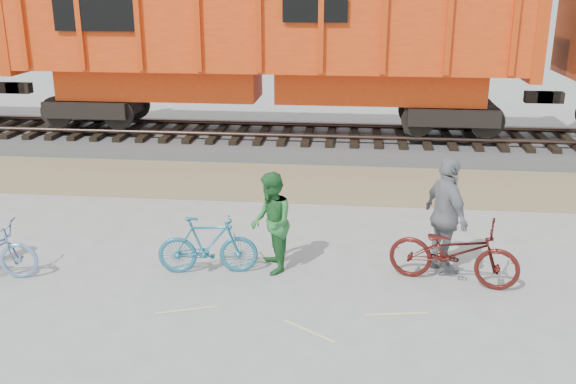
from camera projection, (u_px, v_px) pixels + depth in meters
name	position (u px, v px, depth m)	size (l,w,h in m)	color
ground	(263.00, 288.00, 9.86)	(120.00, 120.00, 0.00)	#9E9E99
gravel_strip	(297.00, 182.00, 15.06)	(120.00, 3.00, 0.02)	#8B7756
ballast_bed	(308.00, 142.00, 18.32)	(120.00, 4.00, 0.30)	slate
track	(308.00, 130.00, 18.22)	(120.00, 2.60, 0.24)	black
hopper_car_center	(267.00, 39.00, 17.55)	(14.00, 3.13, 4.65)	black
bicycle_teal	(208.00, 245.00, 10.26)	(0.45, 1.60, 0.96)	teal
bicycle_maroon	(454.00, 252.00, 9.90)	(0.69, 1.99, 1.04)	#47130F
person_man	(271.00, 223.00, 10.24)	(0.80, 0.62, 1.65)	#296F32
person_woman	(446.00, 216.00, 10.15)	(1.12, 0.47, 1.92)	gray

